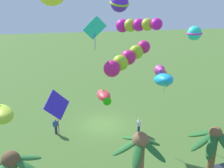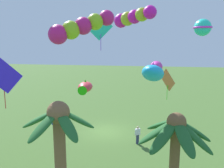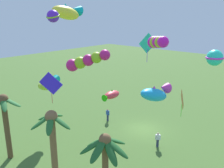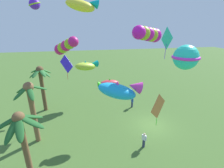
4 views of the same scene
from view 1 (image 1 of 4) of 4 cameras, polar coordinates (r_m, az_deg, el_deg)
name	(u,v)px [view 1 (image 1 of 4)]	position (r m, az deg, el deg)	size (l,w,h in m)	color
ground_plane	(103,124)	(28.31, -1.96, -8.70)	(120.00, 120.00, 0.00)	#476B2D
palm_tree_1	(213,149)	(17.57, 20.91, -12.96)	(3.23, 3.44, 5.99)	brown
palm_tree_2	(139,163)	(15.39, 5.91, -16.59)	(3.10, 3.09, 6.44)	brown
spectator_0	(139,126)	(26.52, 5.78, -8.94)	(0.47, 0.40, 1.59)	#2D3351
spectator_1	(56,126)	(26.89, -12.00, -8.88)	(0.55, 0.26, 1.59)	#2D3351
kite_ball_0	(119,3)	(13.48, 1.62, 17.01)	(1.19, 1.18, 0.89)	#5B21D3
kite_diamond_1	(57,106)	(16.47, -11.75, -4.62)	(1.50, 1.61, 3.01)	#3620E9
kite_tube_2	(137,25)	(23.11, 5.30, 12.51)	(3.43, 3.33, 1.46)	#D815AD
kite_fish_3	(104,96)	(21.25, -1.73, -2.54)	(1.21, 2.36, 0.95)	#E33642
kite_fish_4	(163,78)	(22.03, 10.91, 1.30)	(1.93, 3.62, 1.86)	#1AA4E8
kite_diamond_6	(165,78)	(25.10, 11.36, 1.20)	(1.04, 1.56, 2.56)	#CC743A
kite_tube_8	(126,59)	(16.37, 3.10, 5.44)	(3.23, 2.33, 1.85)	#CD1B76
kite_ball_9	(194,33)	(25.02, 17.30, 10.39)	(1.46, 1.46, 1.27)	#27DFC1
kite_diamond_10	(95,28)	(25.91, -3.75, 11.85)	(2.36, 0.43, 3.27)	#23CEB2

